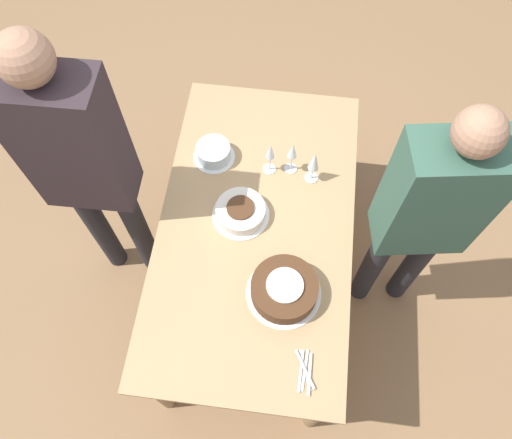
% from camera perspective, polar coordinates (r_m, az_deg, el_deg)
% --- Properties ---
extents(ground_plane, '(12.00, 12.00, 0.00)m').
position_cam_1_polar(ground_plane, '(3.04, 0.00, -7.01)').
color(ground_plane, '#8E6B47').
extents(dining_table, '(1.64, 0.91, 0.76)m').
position_cam_1_polar(dining_table, '(2.44, 0.00, -1.69)').
color(dining_table, tan).
rests_on(dining_table, ground_plane).
extents(cake_center_white, '(0.27, 0.27, 0.08)m').
position_cam_1_polar(cake_center_white, '(2.33, -1.77, 0.91)').
color(cake_center_white, white).
rests_on(cake_center_white, dining_table).
extents(cake_front_chocolate, '(0.33, 0.33, 0.11)m').
position_cam_1_polar(cake_front_chocolate, '(2.17, 3.25, -7.98)').
color(cake_front_chocolate, white).
rests_on(cake_front_chocolate, dining_table).
extents(cake_back_decorated, '(0.21, 0.21, 0.08)m').
position_cam_1_polar(cake_back_decorated, '(2.51, -4.87, 7.63)').
color(cake_back_decorated, white).
rests_on(cake_back_decorated, dining_table).
extents(wine_glass_near, '(0.06, 0.06, 0.20)m').
position_cam_1_polar(wine_glass_near, '(2.38, 4.18, 7.65)').
color(wine_glass_near, silver).
rests_on(wine_glass_near, dining_table).
extents(wine_glass_far, '(0.07, 0.07, 0.20)m').
position_cam_1_polar(wine_glass_far, '(2.38, 1.64, 7.58)').
color(wine_glass_far, silver).
rests_on(wine_glass_far, dining_table).
extents(wine_glass_extra, '(0.07, 0.07, 0.21)m').
position_cam_1_polar(wine_glass_extra, '(2.36, 6.67, 6.56)').
color(wine_glass_extra, silver).
rests_on(wine_glass_extra, dining_table).
extents(fork_pile, '(0.18, 0.10, 0.01)m').
position_cam_1_polar(fork_pile, '(2.13, 5.62, -16.84)').
color(fork_pile, silver).
rests_on(fork_pile, dining_table).
extents(person_cutting, '(0.28, 0.43, 1.64)m').
position_cam_1_polar(person_cutting, '(2.24, 18.95, 0.75)').
color(person_cutting, '#232328').
rests_on(person_cutting, ground_plane).
extents(person_watching, '(0.23, 0.41, 1.77)m').
position_cam_1_polar(person_watching, '(2.27, -19.26, 6.19)').
color(person_watching, '#232328').
rests_on(person_watching, ground_plane).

